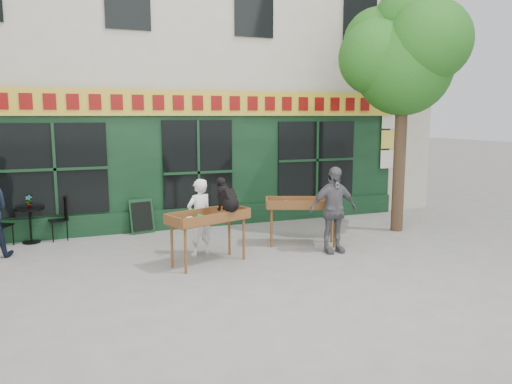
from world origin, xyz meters
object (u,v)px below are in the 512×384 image
Objects in this scene: man_right at (333,210)px; bistro_table at (30,218)px; book_cart_right at (302,206)px; dog at (227,194)px; book_cart_center at (209,220)px; woman at (199,217)px.

bistro_table is (-5.66, 2.96, -0.32)m from man_right.
dog is at bearing -138.18° from book_cart_right.
dog is (0.35, -0.05, 0.47)m from book_cart_center.
book_cart_right is at bearing 113.89° from man_right.
dog is 0.95m from woman.
book_cart_right is at bearing -22.44° from bistro_table.
woman is at bearing -34.75° from bistro_table.
book_cart_center is at bearing -42.00° from bistro_table.
bistro_table is (-5.36, 2.21, -0.28)m from book_cart_right.
woman is 0.87× the size of man_right.
woman reaches higher than bistro_table.
man_right reaches higher than book_cart_right.
book_cart_center is 2.13× the size of bistro_table.
book_cart_center is 0.94× the size of man_right.
book_cart_center is 2.52m from man_right.
man_right is 6.40m from bistro_table.
book_cart_center and book_cart_right have the same top height.
man_right is at bearing 142.87° from woman.
bistro_table is (-3.49, 2.88, -0.75)m from dog.
book_cart_right is 0.81m from man_right.
woman is 2.64m from man_right.
dog is 2.21m from man_right.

